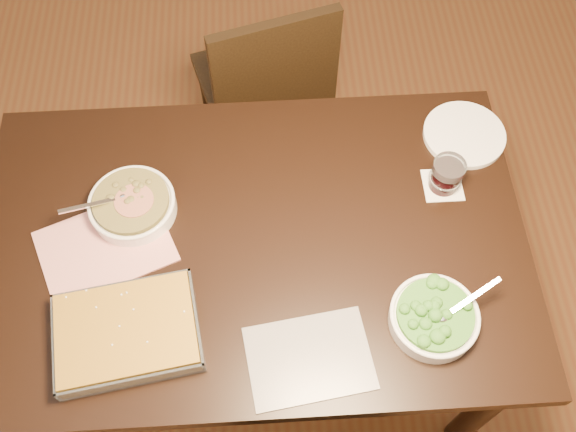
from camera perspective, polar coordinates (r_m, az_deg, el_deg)
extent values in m
plane|color=#4E2916|center=(2.32, -2.27, -10.74)|extent=(4.00, 4.00, 0.00)
cube|color=black|center=(1.65, -3.14, -2.39)|extent=(1.40, 0.90, 0.04)
cube|color=black|center=(1.71, -3.03, -3.47)|extent=(1.26, 0.76, 0.08)
cylinder|color=black|center=(1.97, 16.94, -16.08)|extent=(0.07, 0.07, 0.71)
cylinder|color=black|center=(2.26, -18.88, 0.83)|extent=(0.07, 0.07, 0.71)
cylinder|color=black|center=(2.24, 13.11, 2.46)|extent=(0.07, 0.07, 0.71)
cube|color=#C3373D|center=(1.68, -15.93, -2.62)|extent=(0.38, 0.34, 0.01)
cube|color=#282830|center=(1.51, 1.90, -12.51)|extent=(0.31, 0.24, 0.01)
cube|color=white|center=(1.76, 13.57, 2.69)|extent=(0.10, 0.10, 0.00)
cylinder|color=white|center=(1.70, -13.59, 0.81)|extent=(0.22, 0.22, 0.04)
torus|color=white|center=(1.68, -13.77, 1.24)|extent=(0.22, 0.22, 0.01)
cylinder|color=#39300F|center=(1.68, -13.79, 1.31)|extent=(0.19, 0.19, 0.02)
cube|color=silver|center=(1.67, -16.02, 0.66)|extent=(0.13, 0.07, 0.04)
cylinder|color=maroon|center=(1.66, -13.54, 1.35)|extent=(0.10, 0.10, 0.00)
cylinder|color=white|center=(1.56, 12.78, -8.89)|extent=(0.21, 0.21, 0.04)
torus|color=white|center=(1.54, 12.95, -8.57)|extent=(0.21, 0.21, 0.01)
cylinder|color=#1D4F12|center=(1.53, 12.98, -8.52)|extent=(0.18, 0.18, 0.02)
cube|color=silver|center=(1.55, 15.00, -7.09)|extent=(0.13, 0.07, 0.04)
cube|color=silver|center=(1.57, -13.90, -10.33)|extent=(0.36, 0.29, 0.01)
cube|color=#58390C|center=(1.54, -14.13, -9.96)|extent=(0.34, 0.27, 0.05)
cube|color=silver|center=(1.59, -14.45, -6.08)|extent=(0.33, 0.06, 0.04)
cube|color=silver|center=(1.51, -13.71, -14.17)|extent=(0.33, 0.06, 0.04)
cube|color=silver|center=(1.53, -8.10, -9.02)|extent=(0.04, 0.24, 0.04)
cube|color=silver|center=(1.58, -19.92, -10.86)|extent=(0.04, 0.24, 0.04)
cylinder|color=black|center=(1.73, 13.82, 3.34)|extent=(0.08, 0.08, 0.07)
cylinder|color=silver|center=(1.69, 14.15, 4.20)|extent=(0.08, 0.08, 0.03)
cylinder|color=white|center=(1.87, 15.39, 6.99)|extent=(0.23, 0.23, 0.02)
cube|color=black|center=(2.37, -2.46, 11.66)|extent=(0.51, 0.51, 0.04)
cylinder|color=black|center=(2.68, 0.18, 12.13)|extent=(0.04, 0.04, 0.40)
cylinder|color=black|center=(2.47, 2.91, 6.38)|extent=(0.04, 0.04, 0.40)
cylinder|color=black|center=(2.62, -7.21, 10.14)|extent=(0.04, 0.04, 0.40)
cylinder|color=black|center=(2.41, -4.95, 4.13)|extent=(0.04, 0.04, 0.40)
cube|color=black|center=(2.07, -1.08, 12.36)|extent=(0.41, 0.15, 0.44)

